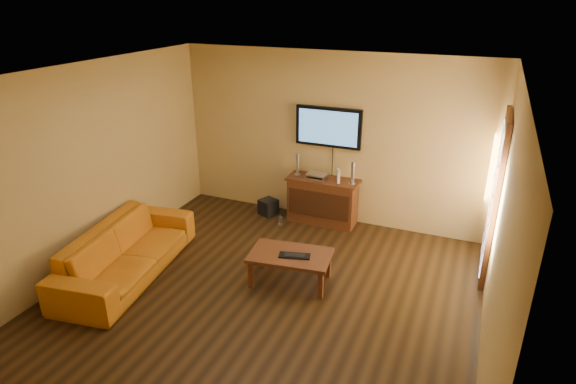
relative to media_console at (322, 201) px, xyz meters
The scene contains 14 objects.
ground_plane 2.30m from the media_console, 89.26° to the right, with size 5.00×5.00×0.00m, color black.
room_walls 2.10m from the media_console, 88.99° to the right, with size 5.00×5.00×5.00m.
french_door 2.64m from the media_console, 12.95° to the right, with size 0.07×1.02×2.22m.
media_console is the anchor object (origin of this frame).
television 1.18m from the media_console, 90.00° to the left, with size 1.05×0.08×0.62m.
coffee_table 1.84m from the media_console, 83.85° to the right, with size 1.10×0.74×0.42m.
sofa 3.10m from the media_console, 127.26° to the right, with size 2.27×0.66×0.89m, color orange.
speaker_left 0.70m from the media_console, behind, with size 0.10×0.10×0.35m.
speaker_right 0.72m from the media_console, ahead, with size 0.10×0.10×0.35m.
av_receiver 0.42m from the media_console, behind, with size 0.32×0.23×0.07m, color silver.
game_console 0.54m from the media_console, ahead, with size 0.04×0.15×0.20m, color white.
subwoofer 0.97m from the media_console, behind, with size 0.26×0.26×0.26m, color black.
bottle 0.76m from the media_console, 141.78° to the right, with size 0.07×0.07×0.20m.
keyboard 1.89m from the media_console, 81.78° to the right, with size 0.42×0.24×0.02m.
Camera 1 is at (2.20, -4.48, 3.50)m, focal length 30.00 mm.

